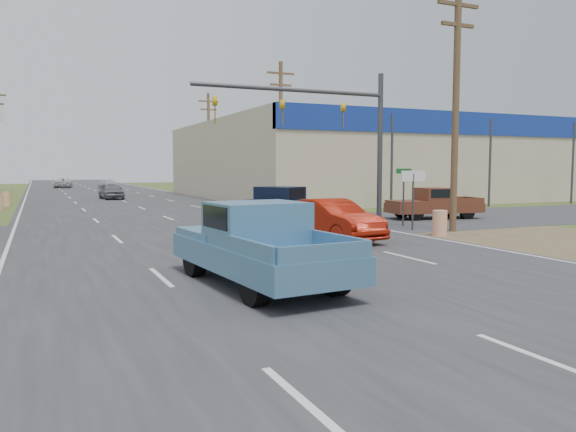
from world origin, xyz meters
name	(u,v)px	position (x,y,z in m)	size (l,w,h in m)	color
ground	(545,361)	(0.00, 0.00, 0.00)	(200.00, 200.00, 0.00)	#3C5221
main_road	(124,202)	(0.00, 40.00, 0.01)	(15.00, 180.00, 0.02)	#2D2D30
cross_road	(198,230)	(0.00, 18.00, 0.01)	(120.00, 10.00, 0.02)	#2D2D30
dirt_verge	(538,238)	(11.00, 10.00, 0.01)	(8.00, 18.00, 0.01)	brown
big_box_store	(450,161)	(32.00, 39.93, 3.31)	(50.00, 28.10, 6.60)	#B7A88C
utility_pole_1	(456,102)	(9.50, 13.00, 5.32)	(2.00, 0.28, 10.00)	#4C3823
utility_pole_2	(281,130)	(9.50, 31.00, 5.32)	(2.00, 0.28, 10.00)	#4C3823
utility_pole_3	(209,141)	(9.50, 49.00, 5.32)	(2.00, 0.28, 10.00)	#4C3823
tree_3	(439,147)	(55.00, 70.00, 6.19)	(8.40, 8.40, 10.40)	#422D19
tree_5	(246,151)	(30.00, 95.00, 5.88)	(7.98, 7.98, 9.88)	#422D19
barrel_0	(440,223)	(8.00, 12.00, 0.50)	(0.56, 0.56, 1.00)	orange
barrel_1	(341,209)	(8.40, 20.50, 0.50)	(0.56, 0.56, 1.00)	orange
barrel_3	(6,199)	(-8.20, 38.00, 0.50)	(0.56, 0.56, 1.00)	orange
lane_sign	(413,186)	(8.20, 14.00, 1.90)	(1.20, 0.08, 2.52)	#3F3F44
street_name_sign	(404,191)	(8.80, 15.50, 1.61)	(0.80, 0.08, 2.61)	#3F3F44
signal_mast	(330,119)	(5.82, 17.00, 4.80)	(9.12, 0.40, 7.00)	#3F3F44
red_convertible	(332,220)	(3.50, 12.50, 0.75)	(1.58, 4.53, 1.49)	maroon
blue_pickup	(256,243)	(-1.76, 6.39, 0.95)	(2.64, 5.81, 1.87)	black
navy_pickup	(280,205)	(4.08, 18.57, 0.90)	(5.60, 4.65, 1.77)	black
brown_pickup	(432,203)	(12.46, 18.08, 0.82)	(5.09, 2.56, 1.61)	black
distant_car_grey	(111,191)	(-0.50, 44.19, 0.69)	(1.62, 4.03, 1.37)	slate
distant_car_silver	(109,185)	(1.62, 64.28, 0.63)	(1.76, 4.34, 1.26)	#BABBBF
distant_car_white	(63,183)	(-3.00, 75.65, 0.66)	(2.19, 4.75, 1.32)	silver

